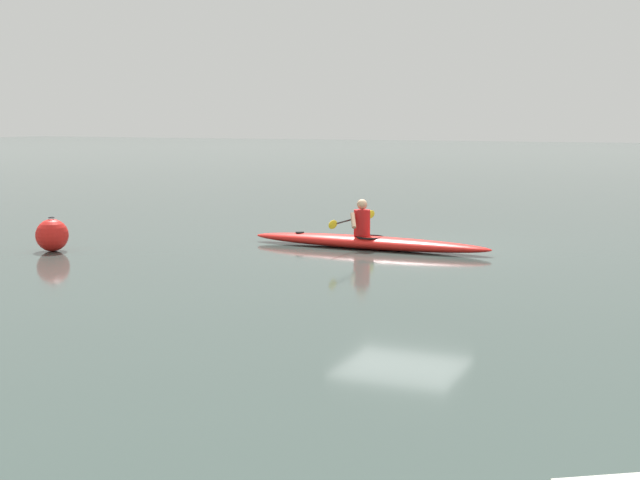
{
  "coord_description": "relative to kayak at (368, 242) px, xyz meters",
  "views": [
    {
      "loc": [
        -5.45,
        16.75,
        2.65
      ],
      "look_at": [
        -0.3,
        4.94,
        0.83
      ],
      "focal_mm": 49.03,
      "sensor_mm": 36.0,
      "label": 1
    }
  ],
  "objects": [
    {
      "name": "mooring_buoy_red_near",
      "position": [
        5.63,
        2.82,
        0.19
      ],
      "size": [
        0.65,
        0.65,
        0.69
      ],
      "color": "red",
      "rests_on": "ground"
    },
    {
      "name": "ground_plane",
      "position": [
        -0.66,
        -0.31,
        -0.13
      ],
      "size": [
        160.0,
        160.0,
        0.0
      ],
      "primitive_type": "plane",
      "color": "#384742"
    },
    {
      "name": "kayak",
      "position": [
        0.0,
        0.0,
        0.0
      ],
      "size": [
        5.13,
        0.77,
        0.26
      ],
      "color": "red",
      "rests_on": "ground"
    },
    {
      "name": "kayaker",
      "position": [
        0.15,
        -0.0,
        0.45
      ],
      "size": [
        0.42,
        2.39,
        0.74
      ],
      "color": "red",
      "rests_on": "kayak"
    }
  ]
}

